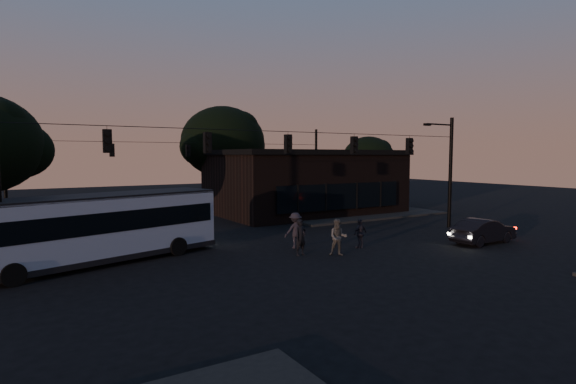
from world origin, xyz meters
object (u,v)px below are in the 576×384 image
building (305,181)px  bus (99,225)px  pedestrian_d (295,230)px  pedestrian_a (301,237)px  car (483,231)px  pedestrian_c (360,233)px  pedestrian_b (338,237)px

building → bus: 21.06m
bus → pedestrian_d: size_ratio=6.03×
building → bus: size_ratio=1.34×
pedestrian_a → car: bearing=-23.6°
building → pedestrian_d: size_ratio=8.07×
pedestrian_d → pedestrian_c: bearing=153.3°
car → pedestrian_b: size_ratio=2.32×
bus → car: (19.26, -6.20, -1.08)m
pedestrian_c → pedestrian_d: pedestrian_d is taller
pedestrian_c → pedestrian_b: bearing=12.6°
pedestrian_a → pedestrian_b: size_ratio=0.98×
building → pedestrian_c: (-5.77, -14.09, -1.92)m
bus → car: bus is taller
pedestrian_a → pedestrian_b: 1.85m
car → pedestrian_a: bearing=73.3°
pedestrian_d → bus: bearing=-6.6°
pedestrian_b → pedestrian_d: bearing=143.4°
pedestrian_c → building: bearing=-120.8°
building → pedestrian_d: building is taller
car → pedestrian_a: 10.85m
pedestrian_b → pedestrian_c: bearing=56.3°
car → pedestrian_c: bearing=67.1°
bus → pedestrian_c: size_ratio=7.31×
car → pedestrian_d: (-9.78, 4.39, 0.26)m
building → bus: (-18.23, -10.51, -0.93)m
pedestrian_c → car: bearing=150.4°
building → pedestrian_b: building is taller
bus → building: bearing=14.1°
pedestrian_b → pedestrian_c: 2.28m
building → pedestrian_b: (-7.89, -14.91, -1.80)m
pedestrian_b → pedestrian_d: (-0.85, 2.60, 0.04)m
pedestrian_d → building: bearing=-121.2°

